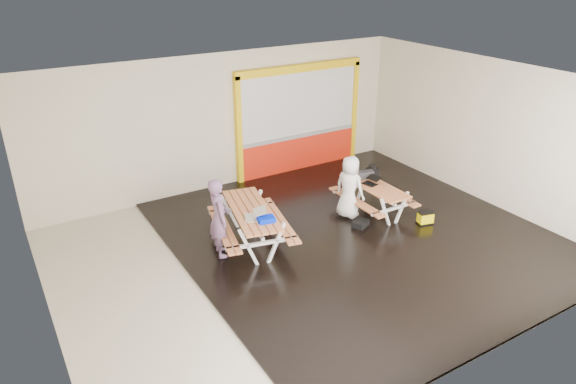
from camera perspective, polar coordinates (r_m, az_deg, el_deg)
room at (r=10.22m, az=2.62°, el=2.02°), size 10.02×8.02×3.52m
deck at (r=11.65m, az=7.60°, el=-4.61°), size 7.50×7.98×0.05m
kiosk at (r=14.56m, az=1.24°, el=7.73°), size 3.88×0.16×3.00m
picnic_table_left at (r=10.90m, az=-4.03°, el=-2.84°), size 1.89×2.42×0.86m
picnic_table_right at (r=12.41m, az=9.34°, el=0.02°), size 1.28×1.87×0.75m
person_left at (r=10.46m, az=-7.55°, el=-2.78°), size 0.50×0.67×1.66m
person_right at (r=12.06m, az=6.73°, el=0.54°), size 0.69×0.84×1.48m
laptop_left at (r=10.43m, az=-3.66°, el=-2.53°), size 0.55×0.52×0.18m
laptop_right at (r=12.39m, az=9.08°, el=1.12°), size 0.42×0.38×0.15m
blue_pouch at (r=10.29m, az=-2.40°, el=-2.98°), size 0.37×0.29×0.10m
toolbox at (r=12.67m, az=8.37°, el=1.92°), size 0.44×0.30×0.23m
backpack at (r=13.09m, az=9.17°, el=1.86°), size 0.33×0.26×0.49m
dark_case at (r=11.92m, az=7.92°, el=-3.40°), size 0.44×0.39×0.14m
fluke_bag at (r=12.29m, az=14.75°, el=-2.74°), size 0.39×0.30×0.30m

